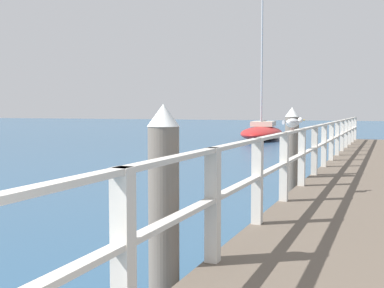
% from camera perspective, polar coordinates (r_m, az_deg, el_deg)
% --- Properties ---
extents(pier_deck, '(2.49, 24.34, 0.37)m').
position_cam_1_polar(pier_deck, '(12.41, 20.39, -3.57)').
color(pier_deck, brown).
rests_on(pier_deck, ground_plane).
extents(pier_railing, '(0.12, 22.86, 1.06)m').
position_cam_1_polar(pier_railing, '(12.42, 15.10, 0.43)').
color(pier_railing, beige).
rests_on(pier_railing, pier_deck).
extents(dock_piling_near, '(0.29, 0.29, 1.82)m').
position_cam_1_polar(dock_piling_near, '(4.44, -3.31, -7.05)').
color(dock_piling_near, '#6B6056').
rests_on(dock_piling_near, ground_plane).
extents(dock_piling_far, '(0.29, 0.29, 1.82)m').
position_cam_1_polar(dock_piling_far, '(10.31, 11.51, -0.79)').
color(dock_piling_far, '#6B6056').
rests_on(dock_piling_far, ground_plane).
extents(seagull_foreground, '(0.31, 0.42, 0.21)m').
position_cam_1_polar(seagull_foreground, '(8.24, 11.66, 2.48)').
color(seagull_foreground, white).
rests_on(seagull_foreground, pier_railing).
extents(boat_1, '(3.11, 7.01, 9.21)m').
position_cam_1_polar(boat_1, '(29.49, 8.14, 1.42)').
color(boat_1, red).
rests_on(boat_1, ground_plane).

